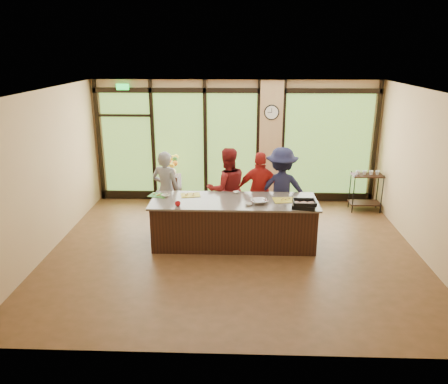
# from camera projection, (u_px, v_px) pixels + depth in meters

# --- Properties ---
(floor) EXTENTS (7.00, 7.00, 0.00)m
(floor) POSITION_uv_depth(u_px,v_px,m) (233.00, 250.00, 8.40)
(floor) COLOR #50361C
(floor) RESTS_ON ground
(ceiling) EXTENTS (7.00, 7.00, 0.00)m
(ceiling) POSITION_uv_depth(u_px,v_px,m) (235.00, 91.00, 7.46)
(ceiling) COLOR white
(ceiling) RESTS_ON back_wall
(back_wall) EXTENTS (7.00, 0.00, 7.00)m
(back_wall) POSITION_uv_depth(u_px,v_px,m) (236.00, 142.00, 10.78)
(back_wall) COLOR tan
(back_wall) RESTS_ON floor
(left_wall) EXTENTS (0.00, 6.00, 6.00)m
(left_wall) POSITION_uv_depth(u_px,v_px,m) (45.00, 174.00, 8.05)
(left_wall) COLOR tan
(left_wall) RESTS_ON floor
(right_wall) EXTENTS (0.00, 6.00, 6.00)m
(right_wall) POSITION_uv_depth(u_px,v_px,m) (429.00, 177.00, 7.81)
(right_wall) COLOR tan
(right_wall) RESTS_ON floor
(window_wall) EXTENTS (6.90, 0.12, 3.00)m
(window_wall) POSITION_uv_depth(u_px,v_px,m) (242.00, 147.00, 10.76)
(window_wall) COLOR tan
(window_wall) RESTS_ON floor
(island_base) EXTENTS (3.10, 1.00, 0.88)m
(island_base) POSITION_uv_depth(u_px,v_px,m) (234.00, 223.00, 8.54)
(island_base) COLOR black
(island_base) RESTS_ON floor
(countertop) EXTENTS (3.20, 1.10, 0.04)m
(countertop) POSITION_uv_depth(u_px,v_px,m) (234.00, 201.00, 8.40)
(countertop) COLOR slate
(countertop) RESTS_ON island_base
(wall_clock) EXTENTS (0.36, 0.04, 0.36)m
(wall_clock) POSITION_uv_depth(u_px,v_px,m) (272.00, 112.00, 10.39)
(wall_clock) COLOR black
(wall_clock) RESTS_ON window_wall
(cook_left) EXTENTS (0.71, 0.57, 1.69)m
(cook_left) POSITION_uv_depth(u_px,v_px,m) (166.00, 190.00, 9.22)
(cook_left) COLOR gray
(cook_left) RESTS_ON floor
(cook_midleft) EXTENTS (1.01, 0.88, 1.77)m
(cook_midleft) POSITION_uv_depth(u_px,v_px,m) (227.00, 189.00, 9.16)
(cook_midleft) COLOR maroon
(cook_midleft) RESTS_ON floor
(cook_midright) EXTENTS (1.03, 0.51, 1.69)m
(cook_midright) POSITION_uv_depth(u_px,v_px,m) (260.00, 192.00, 9.13)
(cook_midright) COLOR #B01F1B
(cook_midright) RESTS_ON floor
(cook_right) EXTENTS (1.16, 0.67, 1.79)m
(cook_right) POSITION_uv_depth(u_px,v_px,m) (281.00, 190.00, 9.12)
(cook_right) COLOR #1B1C3C
(cook_right) RESTS_ON floor
(roasting_pan) EXTENTS (0.48, 0.41, 0.07)m
(roasting_pan) POSITION_uv_depth(u_px,v_px,m) (304.00, 206.00, 7.98)
(roasting_pan) COLOR black
(roasting_pan) RESTS_ON countertop
(mixing_bowl) EXTENTS (0.37, 0.37, 0.07)m
(mixing_bowl) POSITION_uv_depth(u_px,v_px,m) (259.00, 202.00, 8.21)
(mixing_bowl) COLOR silver
(mixing_bowl) RESTS_ON countertop
(cutting_board_left) EXTENTS (0.42, 0.36, 0.01)m
(cutting_board_left) POSITION_uv_depth(u_px,v_px,m) (159.00, 195.00, 8.65)
(cutting_board_left) COLOR #358A32
(cutting_board_left) RESTS_ON countertop
(cutting_board_center) EXTENTS (0.43, 0.35, 0.01)m
(cutting_board_center) POSITION_uv_depth(u_px,v_px,m) (190.00, 195.00, 8.67)
(cutting_board_center) COLOR gold
(cutting_board_center) RESTS_ON countertop
(cutting_board_right) EXTENTS (0.46, 0.36, 0.01)m
(cutting_board_right) POSITION_uv_depth(u_px,v_px,m) (285.00, 200.00, 8.38)
(cutting_board_right) COLOR gold
(cutting_board_right) RESTS_ON countertop
(prep_bowl_near) EXTENTS (0.20, 0.20, 0.05)m
(prep_bowl_near) POSITION_uv_depth(u_px,v_px,m) (166.00, 196.00, 8.57)
(prep_bowl_near) COLOR silver
(prep_bowl_near) RESTS_ON countertop
(prep_bowl_mid) EXTENTS (0.13, 0.13, 0.04)m
(prep_bowl_mid) POSITION_uv_depth(u_px,v_px,m) (248.00, 204.00, 8.11)
(prep_bowl_mid) COLOR silver
(prep_bowl_mid) RESTS_ON countertop
(prep_bowl_far) EXTENTS (0.17, 0.17, 0.03)m
(prep_bowl_far) POSITION_uv_depth(u_px,v_px,m) (237.00, 192.00, 8.80)
(prep_bowl_far) COLOR silver
(prep_bowl_far) RESTS_ON countertop
(red_ramekin) EXTENTS (0.14, 0.14, 0.08)m
(red_ramekin) POSITION_uv_depth(u_px,v_px,m) (178.00, 204.00, 8.07)
(red_ramekin) COLOR #B41218
(red_ramekin) RESTS_ON countertop
(flower_stand) EXTENTS (0.44, 0.44, 0.80)m
(flower_stand) POSITION_uv_depth(u_px,v_px,m) (172.00, 191.00, 10.62)
(flower_stand) COLOR black
(flower_stand) RESTS_ON floor
(flower_vase) EXTENTS (0.27, 0.27, 0.24)m
(flower_vase) POSITION_uv_depth(u_px,v_px,m) (171.00, 170.00, 10.46)
(flower_vase) COLOR #9B8454
(flower_vase) RESTS_ON flower_stand
(bar_cart) EXTENTS (0.72, 0.42, 0.98)m
(bar_cart) POSITION_uv_depth(u_px,v_px,m) (366.00, 187.00, 10.31)
(bar_cart) COLOR black
(bar_cart) RESTS_ON floor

